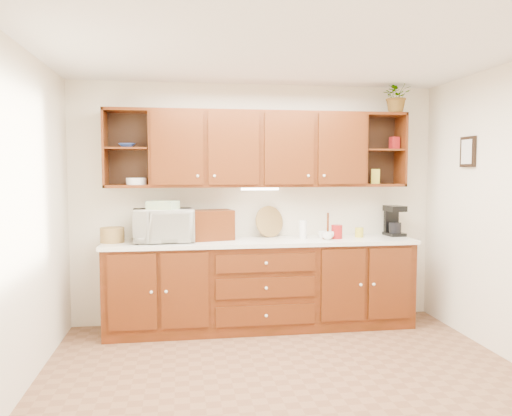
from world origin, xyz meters
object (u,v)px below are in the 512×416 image
object	(u,v)px
microwave	(163,226)
potted_plant	(397,96)
coffee_maker	(394,221)
bread_box	(211,225)

from	to	relation	value
microwave	potted_plant	xyz separation A→B (m)	(2.51, 0.07, 1.36)
coffee_maker	potted_plant	size ratio (longest dim) A/B	0.93
coffee_maker	potted_plant	xyz separation A→B (m)	(-0.02, -0.05, 1.37)
microwave	potted_plant	distance (m)	2.86
bread_box	potted_plant	world-z (taller)	potted_plant
microwave	coffee_maker	world-z (taller)	coffee_maker
microwave	bread_box	xyz separation A→B (m)	(0.49, 0.07, -0.01)
microwave	coffee_maker	distance (m)	2.53
coffee_maker	bread_box	bearing A→B (deg)	176.41
microwave	potted_plant	world-z (taller)	potted_plant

